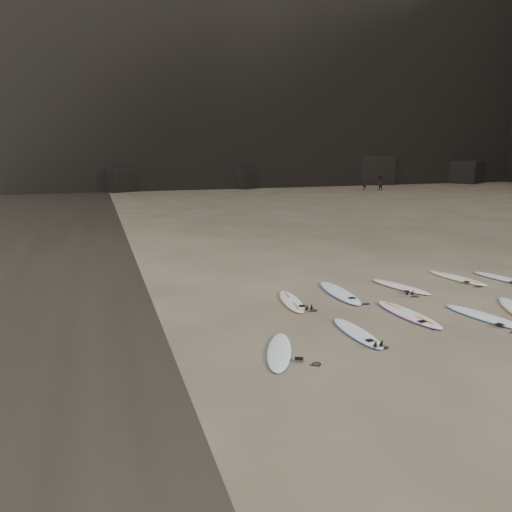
{
  "coord_description": "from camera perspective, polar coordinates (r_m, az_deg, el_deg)",
  "views": [
    {
      "loc": [
        -8.48,
        -10.99,
        4.68
      ],
      "look_at": [
        -4.02,
        2.79,
        1.5
      ],
      "focal_mm": 35.0,
      "sensor_mm": 36.0,
      "label": 1
    }
  ],
  "objects": [
    {
      "name": "person_b",
      "position": [
        57.08,
        13.94,
        8.11
      ],
      "size": [
        0.84,
        0.69,
        1.6
      ],
      "primitive_type": "imported",
      "rotation": [
        0.0,
        0.0,
        3.26
      ],
      "color": "black",
      "rests_on": "ground"
    },
    {
      "name": "surfboard_7",
      "position": [
        17.62,
        16.19,
        -3.38
      ],
      "size": [
        1.28,
        2.43,
        0.09
      ],
      "primitive_type": "ellipsoid",
      "rotation": [
        0.0,
        0.0,
        0.32
      ],
      "color": "white",
      "rests_on": "ground"
    },
    {
      "name": "person_a",
      "position": [
        57.08,
        12.27,
        8.3
      ],
      "size": [
        0.48,
        0.69,
        1.81
      ],
      "primitive_type": "imported",
      "rotation": [
        0.0,
        0.0,
        4.64
      ],
      "color": "black",
      "rests_on": "ground"
    },
    {
      "name": "surfboard_3",
      "position": [
        15.39,
        24.74,
        -6.32
      ],
      "size": [
        1.2,
        2.63,
        0.09
      ],
      "primitive_type": "ellipsoid",
      "rotation": [
        0.0,
        0.0,
        0.24
      ],
      "color": "white",
      "rests_on": "ground"
    },
    {
      "name": "surfboard_2",
      "position": [
        14.86,
        16.99,
        -6.34
      ],
      "size": [
        0.87,
        2.69,
        0.1
      ],
      "primitive_type": "ellipsoid",
      "rotation": [
        0.0,
        0.0,
        0.09
      ],
      "color": "white",
      "rests_on": "ground"
    },
    {
      "name": "headland",
      "position": [
        69.89,
        11.3,
        25.67
      ],
      "size": [
        170.0,
        101.0,
        63.47
      ],
      "color": "black",
      "rests_on": "ground"
    },
    {
      "name": "surfboard_1",
      "position": [
        13.13,
        11.46,
        -8.56
      ],
      "size": [
        0.58,
        2.31,
        0.08
      ],
      "primitive_type": "ellipsoid",
      "rotation": [
        0.0,
        0.0,
        0.01
      ],
      "color": "white",
      "rests_on": "ground"
    },
    {
      "name": "ground",
      "position": [
        14.65,
        18.79,
        -6.93
      ],
      "size": [
        240.0,
        240.0,
        0.0
      ],
      "primitive_type": "plane",
      "color": "#897559",
      "rests_on": "ground"
    },
    {
      "name": "surfboard_5",
      "position": [
        15.42,
        4.06,
        -5.16
      ],
      "size": [
        0.85,
        2.34,
        0.08
      ],
      "primitive_type": "ellipsoid",
      "rotation": [
        0.0,
        0.0,
        -0.14
      ],
      "color": "white",
      "rests_on": "ground"
    },
    {
      "name": "surfboard_0",
      "position": [
        11.78,
        2.67,
        -10.81
      ],
      "size": [
        1.39,
        2.33,
        0.08
      ],
      "primitive_type": "ellipsoid",
      "rotation": [
        0.0,
        0.0,
        -0.39
      ],
      "color": "white",
      "rests_on": "ground"
    },
    {
      "name": "surfboard_6",
      "position": [
        16.46,
        9.51,
        -4.13
      ],
      "size": [
        0.78,
        2.79,
        0.1
      ],
      "primitive_type": "ellipsoid",
      "rotation": [
        0.0,
        0.0,
        -0.04
      ],
      "color": "white",
      "rests_on": "ground"
    },
    {
      "name": "surfboard_8",
      "position": [
        19.48,
        21.96,
        -2.31
      ],
      "size": [
        1.08,
        2.55,
        0.09
      ],
      "primitive_type": "ellipsoid",
      "rotation": [
        0.0,
        0.0,
        0.2
      ],
      "color": "white",
      "rests_on": "ground"
    },
    {
      "name": "surfboard_9",
      "position": [
        20.08,
        26.32,
        -2.29
      ],
      "size": [
        1.07,
        2.36,
        0.08
      ],
      "primitive_type": "ellipsoid",
      "rotation": [
        0.0,
        0.0,
        0.23
      ],
      "color": "white",
      "rests_on": "ground"
    }
  ]
}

